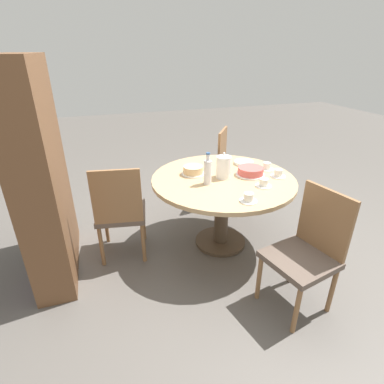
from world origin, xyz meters
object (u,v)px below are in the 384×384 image
(coffee_pot, at_px, (223,166))
(cake_second, at_px, (193,170))
(bookshelf, at_px, (45,175))
(cake_main, at_px, (250,171))
(cup_a, at_px, (249,198))
(chair_b, at_px, (307,250))
(cup_c, at_px, (267,167))
(cup_b, at_px, (264,183))
(cup_d, at_px, (278,174))
(water_bottle, at_px, (208,171))
(chair_c, at_px, (232,166))
(chair_a, at_px, (120,211))

(coffee_pot, bearing_deg, cake_second, 55.64)
(bookshelf, distance_m, cake_main, 1.73)
(cup_a, bearing_deg, bookshelf, 66.54)
(chair_b, height_order, cup_c, chair_b)
(cake_main, height_order, cake_second, cake_second)
(cup_b, bearing_deg, cake_second, 47.08)
(bookshelf, relative_size, cake_main, 6.57)
(chair_b, height_order, cake_main, chair_b)
(cup_b, distance_m, cup_c, 0.41)
(cup_c, distance_m, cup_d, 0.19)
(cake_main, xyz_separation_m, cake_second, (0.18, 0.49, 0.00))
(water_bottle, relative_size, cup_a, 2.05)
(coffee_pot, height_order, cake_main, coffee_pot)
(coffee_pot, distance_m, cup_a, 0.50)
(bookshelf, xyz_separation_m, cup_d, (-0.27, -1.94, -0.13))
(water_bottle, height_order, cup_b, water_bottle)
(cup_d, bearing_deg, cup_a, 126.10)
(chair_b, height_order, cake_second, chair_b)
(coffee_pot, distance_m, cup_c, 0.49)
(bookshelf, bearing_deg, cake_second, 90.99)
(coffee_pot, distance_m, cake_main, 0.27)
(cup_b, xyz_separation_m, cup_c, (0.33, -0.23, 0.00))
(chair_c, height_order, water_bottle, water_bottle)
(chair_a, bearing_deg, cake_second, -164.43)
(bookshelf, distance_m, cup_c, 1.94)
(coffee_pot, bearing_deg, water_bottle, 116.10)
(cup_c, bearing_deg, cake_second, 81.35)
(coffee_pot, xyz_separation_m, cake_second, (0.16, 0.23, -0.07))
(chair_c, bearing_deg, cake_main, -159.97)
(chair_a, relative_size, cup_b, 6.70)
(chair_c, xyz_separation_m, cup_b, (-1.08, 0.23, 0.26))
(bookshelf, distance_m, coffee_pot, 1.46)
(coffee_pot, bearing_deg, cake_main, -96.02)
(chair_a, bearing_deg, cup_b, 172.10)
(water_bottle, height_order, cup_d, water_bottle)
(chair_c, relative_size, cup_c, 6.70)
(cup_b, bearing_deg, cup_d, -58.12)
(cake_second, bearing_deg, chair_c, -48.10)
(water_bottle, distance_m, cup_d, 0.67)
(cup_a, distance_m, cup_b, 0.33)
(water_bottle, bearing_deg, cup_d, -94.50)
(coffee_pot, height_order, water_bottle, water_bottle)
(chair_b, height_order, chair_c, same)
(cake_main, xyz_separation_m, cup_c, (0.08, -0.22, -0.01))
(cup_a, distance_m, cup_d, 0.60)
(cup_a, bearing_deg, cup_c, -41.61)
(cup_b, relative_size, cup_c, 1.00)
(bookshelf, bearing_deg, cup_a, 66.54)
(cup_a, xyz_separation_m, cup_c, (0.54, -0.48, 0.00))
(cup_c, bearing_deg, cup_a, 138.39)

